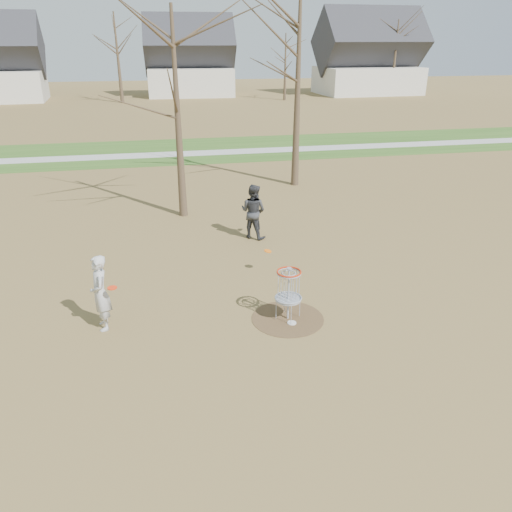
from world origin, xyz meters
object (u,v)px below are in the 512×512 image
at_px(player_standing, 100,293).
at_px(disc_golf_basket, 289,286).
at_px(disc_grounded, 292,323).
at_px(player_throwing, 253,211).

height_order(player_standing, disc_golf_basket, player_standing).
xyz_separation_m(player_standing, disc_grounded, (4.46, -0.72, -0.91)).
distance_m(player_standing, player_throwing, 6.93).
height_order(player_standing, disc_grounded, player_standing).
bearing_deg(player_standing, player_throwing, 127.71).
xyz_separation_m(player_throwing, disc_golf_basket, (-0.23, -5.62, -0.04)).
bearing_deg(player_standing, disc_grounded, 70.65).
bearing_deg(player_standing, disc_golf_basket, 73.71).
height_order(player_standing, player_throwing, player_throwing).
distance_m(player_throwing, disc_grounded, 5.94).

